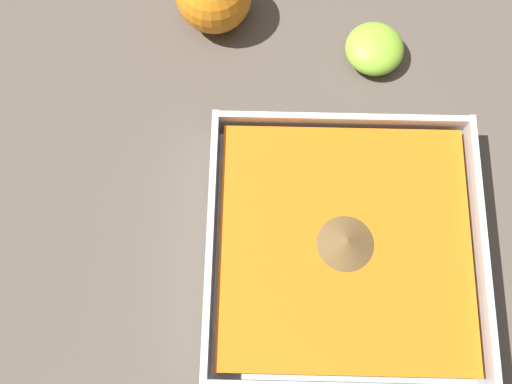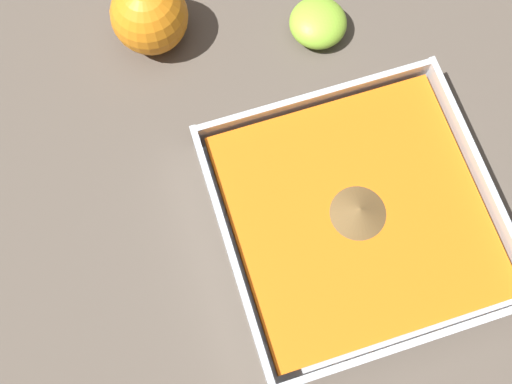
{
  "view_description": "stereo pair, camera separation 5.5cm",
  "coord_description": "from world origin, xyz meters",
  "views": [
    {
      "loc": [
        0.12,
        -0.07,
        0.55
      ],
      "look_at": [
        -0.05,
        -0.07,
        0.02
      ],
      "focal_mm": 42.0,
      "sensor_mm": 36.0,
      "label": 1
    },
    {
      "loc": [
        0.11,
        -0.12,
        0.55
      ],
      "look_at": [
        -0.05,
        -0.07,
        0.02
      ],
      "focal_mm": 42.0,
      "sensor_mm": 36.0,
      "label": 2
    }
  ],
  "objects": [
    {
      "name": "lemon_squeezer",
      "position": [
        -0.26,
        -0.11,
        0.04
      ],
      "size": [
        0.18,
        0.13,
        0.08
      ],
      "rotation": [
        0.0,
        0.0,
        5.74
      ],
      "color": "orange",
      "rests_on": "ground_plane"
    },
    {
      "name": "square_dish",
      "position": [
        0.0,
        0.01,
        0.02
      ],
      "size": [
        0.24,
        0.24,
        0.05
      ],
      "color": "silver",
      "rests_on": "ground_plane"
    },
    {
      "name": "lemon_half",
      "position": [
        -0.21,
        0.05,
        0.02
      ],
      "size": [
        0.06,
        0.06,
        0.03
      ],
      "color": "#93CC38",
      "rests_on": "ground_plane"
    },
    {
      "name": "ground_plane",
      "position": [
        0.0,
        0.0,
        0.0
      ],
      "size": [
        4.0,
        4.0,
        0.0
      ],
      "primitive_type": "plane",
      "color": "brown"
    }
  ]
}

